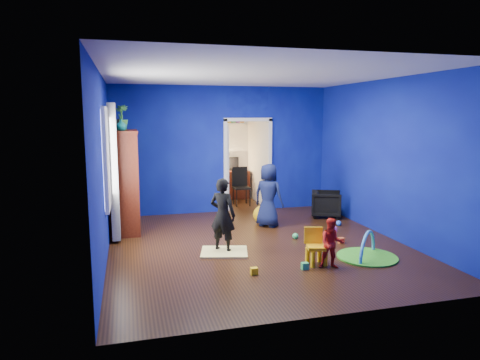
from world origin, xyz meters
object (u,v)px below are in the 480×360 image
object	(u,v)px
study_desk	(232,185)
child_navy	(268,195)
hopper_ball	(262,215)
toddler_red	(332,243)
crt_tv	(126,179)
kid_chair	(316,248)
child_black	(223,215)
tv_armoire	(124,181)
vase	(121,125)
armchair	(326,204)
play_mat	(367,257)
folding_chair	(242,187)

from	to	relation	value
study_desk	child_navy	bearing A→B (deg)	-90.13
hopper_ball	study_desk	distance (m)	2.84
toddler_red	hopper_ball	xyz separation A→B (m)	(-0.18, 2.79, -0.19)
crt_tv	kid_chair	xyz separation A→B (m)	(2.76, -2.72, -0.77)
child_black	study_desk	xyz separation A→B (m)	(1.25, 4.43, -0.24)
tv_armoire	vase	bearing A→B (deg)	-90.00
vase	tv_armoire	world-z (taller)	vase
child_navy	armchair	bearing A→B (deg)	-117.61
play_mat	study_desk	size ratio (longest dim) A/B	1.07
child_navy	tv_armoire	distance (m)	2.86
child_navy	child_black	bearing A→B (deg)	93.25
armchair	tv_armoire	world-z (taller)	tv_armoire
child_black	hopper_ball	distance (m)	2.04
child_navy	toddler_red	bearing A→B (deg)	138.93
child_black	crt_tv	size ratio (longest dim) A/B	1.76
study_desk	hopper_ball	bearing A→B (deg)	-91.15
armchair	study_desk	size ratio (longest dim) A/B	0.72
tv_armoire	hopper_ball	size ratio (longest dim) A/B	5.24
hopper_ball	armchair	bearing A→B (deg)	7.15
toddler_red	play_mat	distance (m)	0.89
armchair	crt_tv	world-z (taller)	crt_tv
child_navy	play_mat	world-z (taller)	child_navy
kid_chair	study_desk	size ratio (longest dim) A/B	0.57
study_desk	folding_chair	world-z (taller)	folding_chair
child_navy	toddler_red	xyz separation A→B (m)	(0.13, -2.54, -0.26)
crt_tv	study_desk	world-z (taller)	crt_tv
child_black	play_mat	xyz separation A→B (m)	(2.14, -0.91, -0.60)
kid_chair	folding_chair	xyz separation A→B (m)	(0.02, 4.46, 0.21)
child_black	kid_chair	bearing A→B (deg)	-178.73
kid_chair	tv_armoire	bearing A→B (deg)	151.26
vase	study_desk	xyz separation A→B (m)	(2.82, 3.00, -1.69)
tv_armoire	armchair	bearing A→B (deg)	0.86
toddler_red	folding_chair	size ratio (longest dim) A/B	0.82
child_black	armchair	bearing A→B (deg)	-106.80
crt_tv	tv_armoire	bearing A→B (deg)	180.00
hopper_ball	kid_chair	size ratio (longest dim) A/B	0.75
vase	play_mat	bearing A→B (deg)	-32.28
kid_chair	study_desk	xyz separation A→B (m)	(0.02, 5.42, 0.12)
study_desk	folding_chair	size ratio (longest dim) A/B	0.96
tv_armoire	crt_tv	world-z (taller)	tv_armoire
folding_chair	vase	bearing A→B (deg)	-144.13
hopper_ball	kid_chair	world-z (taller)	kid_chair
armchair	vase	bearing A→B (deg)	118.51
folding_chair	toddler_red	bearing A→B (deg)	-88.45
crt_tv	play_mat	bearing A→B (deg)	-35.76
vase	hopper_ball	size ratio (longest dim) A/B	0.56
hopper_ball	play_mat	size ratio (longest dim) A/B	0.40
armchair	child_navy	bearing A→B (deg)	130.14
child_navy	crt_tv	distance (m)	2.82
child_navy	study_desk	size ratio (longest dim) A/B	1.46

